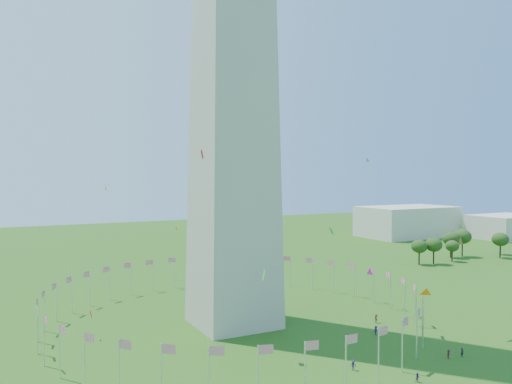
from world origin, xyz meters
TOP-DOWN VIEW (x-y plane):
  - flag_ring at (-0.00, 50.00)m, footprint 80.24×80.24m
  - gov_building_east_a at (150.00, 150.00)m, footprint 50.00×30.00m
  - gov_building_east_b at (190.00, 120.00)m, footprint 35.00×25.00m
  - kites_aloft at (17.69, 24.07)m, footprint 83.75×68.51m
  - tree_line_east at (115.13, 85.56)m, footprint 52.88×15.90m

SIDE VIEW (x-z plane):
  - flag_ring at x=0.00m, z-range 0.00..9.00m
  - tree_line_east at x=115.13m, z-range -0.59..10.36m
  - gov_building_east_b at x=190.00m, z-range 0.00..12.00m
  - gov_building_east_a at x=150.00m, z-range 0.00..16.00m
  - kites_aloft at x=17.69m, z-range 2.88..36.96m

